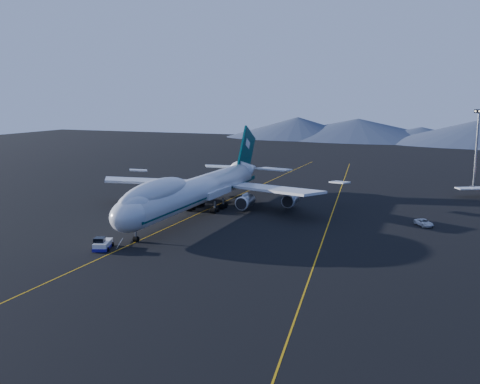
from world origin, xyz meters
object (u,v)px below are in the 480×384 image
at_px(boeing_747, 197,190).
at_px(floodlight_mast, 476,148).
at_px(pushback_tug, 103,245).
at_px(service_van, 424,223).

xyz_separation_m(boeing_747, floodlight_mast, (62.04, 66.16, 6.19)).
bearing_deg(pushback_tug, floodlight_mast, 35.79).
xyz_separation_m(service_van, floodlight_mast, (11.37, 58.37, 11.30)).
bearing_deg(boeing_747, service_van, 8.74).
height_order(pushback_tug, service_van, pushback_tug).
height_order(pushback_tug, floodlight_mast, floodlight_mast).
distance_m(pushback_tug, floodlight_mast, 119.01).
distance_m(boeing_747, pushback_tug, 33.40).
relative_size(pushback_tug, floodlight_mast, 0.25).
distance_m(boeing_747, floodlight_mast, 90.91).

